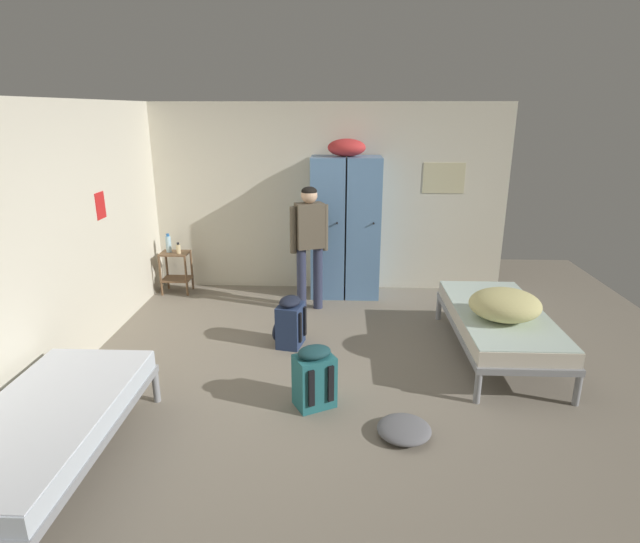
{
  "coord_description": "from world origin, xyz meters",
  "views": [
    {
      "loc": [
        0.19,
        -4.36,
        2.42
      ],
      "look_at": [
        0.0,
        0.25,
        0.95
      ],
      "focal_mm": 28.61,
      "sensor_mm": 36.0,
      "label": 1
    }
  ],
  "objects_px": {
    "shelf_unit": "(176,268)",
    "person_traveler": "(309,237)",
    "lotion_bottle": "(178,249)",
    "bed_left_front": "(45,424)",
    "bedding_heap": "(505,305)",
    "backpack_teal": "(314,377)",
    "bed_right": "(499,321)",
    "locker_bank": "(345,225)",
    "water_bottle": "(168,244)",
    "backpack_navy": "(290,322)",
    "clothes_pile_grey": "(404,429)"
  },
  "relations": [
    {
      "from": "shelf_unit",
      "to": "person_traveler",
      "type": "height_order",
      "value": "person_traveler"
    },
    {
      "from": "shelf_unit",
      "to": "person_traveler",
      "type": "distance_m",
      "value": 2.03
    },
    {
      "from": "lotion_bottle",
      "to": "shelf_unit",
      "type": "bearing_deg",
      "value": 150.26
    },
    {
      "from": "person_traveler",
      "to": "lotion_bottle",
      "type": "distance_m",
      "value": 1.89
    },
    {
      "from": "bed_left_front",
      "to": "bedding_heap",
      "type": "xyz_separation_m",
      "value": [
        3.58,
        1.72,
        0.26
      ]
    },
    {
      "from": "bedding_heap",
      "to": "backpack_teal",
      "type": "height_order",
      "value": "bedding_heap"
    },
    {
      "from": "bed_left_front",
      "to": "person_traveler",
      "type": "relative_size",
      "value": 1.23
    },
    {
      "from": "bed_right",
      "to": "bed_left_front",
      "type": "height_order",
      "value": "same"
    },
    {
      "from": "locker_bank",
      "to": "water_bottle",
      "type": "height_order",
      "value": "locker_bank"
    },
    {
      "from": "person_traveler",
      "to": "water_bottle",
      "type": "relative_size",
      "value": 6.07
    },
    {
      "from": "bedding_heap",
      "to": "backpack_teal",
      "type": "distance_m",
      "value": 2.0
    },
    {
      "from": "backpack_navy",
      "to": "bed_left_front",
      "type": "bearing_deg",
      "value": -125.19
    },
    {
      "from": "locker_bank",
      "to": "shelf_unit",
      "type": "distance_m",
      "value": 2.39
    },
    {
      "from": "shelf_unit",
      "to": "person_traveler",
      "type": "relative_size",
      "value": 0.37
    },
    {
      "from": "shelf_unit",
      "to": "bedding_heap",
      "type": "bearing_deg",
      "value": -26.96
    },
    {
      "from": "bed_left_front",
      "to": "person_traveler",
      "type": "xyz_separation_m",
      "value": [
        1.62,
        3.12,
        0.55
      ]
    },
    {
      "from": "bed_right",
      "to": "water_bottle",
      "type": "relative_size",
      "value": 7.44
    },
    {
      "from": "water_bottle",
      "to": "lotion_bottle",
      "type": "distance_m",
      "value": 0.17
    },
    {
      "from": "clothes_pile_grey",
      "to": "bed_right",
      "type": "bearing_deg",
      "value": 52.12
    },
    {
      "from": "lotion_bottle",
      "to": "bedding_heap",
      "type": "bearing_deg",
      "value": -26.91
    },
    {
      "from": "lotion_bottle",
      "to": "backpack_teal",
      "type": "height_order",
      "value": "lotion_bottle"
    },
    {
      "from": "clothes_pile_grey",
      "to": "lotion_bottle",
      "type": "bearing_deg",
      "value": 130.83
    },
    {
      "from": "locker_bank",
      "to": "backpack_navy",
      "type": "relative_size",
      "value": 3.76
    },
    {
      "from": "shelf_unit",
      "to": "bed_left_front",
      "type": "relative_size",
      "value": 0.3
    },
    {
      "from": "shelf_unit",
      "to": "clothes_pile_grey",
      "type": "bearing_deg",
      "value": -48.8
    },
    {
      "from": "bed_right",
      "to": "shelf_unit",
      "type": "bearing_deg",
      "value": 155.81
    },
    {
      "from": "bed_left_front",
      "to": "water_bottle",
      "type": "bearing_deg",
      "value": 95.12
    },
    {
      "from": "locker_bank",
      "to": "backpack_navy",
      "type": "distance_m",
      "value": 1.86
    },
    {
      "from": "person_traveler",
      "to": "bed_left_front",
      "type": "bearing_deg",
      "value": -117.39
    },
    {
      "from": "bed_left_front",
      "to": "clothes_pile_grey",
      "type": "relative_size",
      "value": 4.51
    },
    {
      "from": "locker_bank",
      "to": "bed_left_front",
      "type": "relative_size",
      "value": 1.09
    },
    {
      "from": "lotion_bottle",
      "to": "backpack_teal",
      "type": "distance_m",
      "value": 3.36
    },
    {
      "from": "lotion_bottle",
      "to": "clothes_pile_grey",
      "type": "relative_size",
      "value": 0.36
    },
    {
      "from": "bed_right",
      "to": "bed_left_front",
      "type": "xyz_separation_m",
      "value": [
        -3.61,
        -1.93,
        0.0
      ]
    },
    {
      "from": "bed_left_front",
      "to": "water_bottle",
      "type": "xyz_separation_m",
      "value": [
        -0.33,
        3.68,
        0.31
      ]
    },
    {
      "from": "backpack_teal",
      "to": "backpack_navy",
      "type": "bearing_deg",
      "value": 105.54
    },
    {
      "from": "lotion_bottle",
      "to": "backpack_navy",
      "type": "distance_m",
      "value": 2.29
    },
    {
      "from": "bed_left_front",
      "to": "backpack_navy",
      "type": "bearing_deg",
      "value": 54.81
    },
    {
      "from": "water_bottle",
      "to": "locker_bank",
      "type": "bearing_deg",
      "value": 0.19
    },
    {
      "from": "shelf_unit",
      "to": "bedding_heap",
      "type": "distance_m",
      "value": 4.3
    },
    {
      "from": "lotion_bottle",
      "to": "bed_right",
      "type": "bearing_deg",
      "value": -24.09
    },
    {
      "from": "locker_bank",
      "to": "bed_right",
      "type": "distance_m",
      "value": 2.42
    },
    {
      "from": "bed_right",
      "to": "bedding_heap",
      "type": "distance_m",
      "value": 0.33
    },
    {
      "from": "water_bottle",
      "to": "backpack_teal",
      "type": "distance_m",
      "value": 3.5
    },
    {
      "from": "bedding_heap",
      "to": "backpack_navy",
      "type": "xyz_separation_m",
      "value": [
        -2.11,
        0.36,
        -0.38
      ]
    },
    {
      "from": "shelf_unit",
      "to": "person_traveler",
      "type": "xyz_separation_m",
      "value": [
        1.87,
        -0.54,
        0.59
      ]
    },
    {
      "from": "lotion_bottle",
      "to": "clothes_pile_grey",
      "type": "distance_m",
      "value": 4.15
    },
    {
      "from": "person_traveler",
      "to": "water_bottle",
      "type": "distance_m",
      "value": 2.04
    },
    {
      "from": "shelf_unit",
      "to": "clothes_pile_grey",
      "type": "relative_size",
      "value": 1.35
    },
    {
      "from": "bed_left_front",
      "to": "clothes_pile_grey",
      "type": "height_order",
      "value": "bed_left_front"
    }
  ]
}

